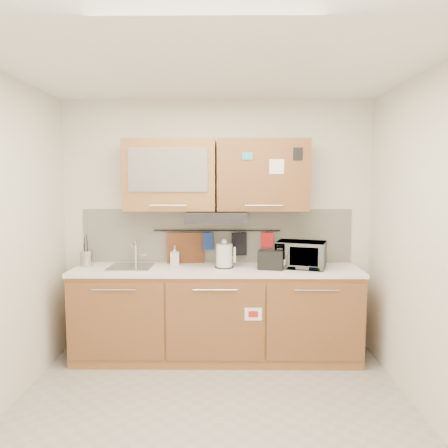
{
  "coord_description": "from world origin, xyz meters",
  "views": [
    {
      "loc": [
        0.12,
        -3.05,
        1.79
      ],
      "look_at": [
        0.08,
        1.05,
        1.37
      ],
      "focal_mm": 35.0,
      "sensor_mm": 36.0,
      "label": 1
    }
  ],
  "objects": [
    {
      "name": "microwave",
      "position": [
        0.84,
        1.21,
        1.05
      ],
      "size": [
        0.54,
        0.45,
        0.26
      ],
      "primitive_type": "imported",
      "rotation": [
        0.0,
        0.0,
        -0.31
      ],
      "color": "#999999",
      "rests_on": "countertop"
    },
    {
      "name": "countertop",
      "position": [
        0.0,
        1.19,
        0.9
      ],
      "size": [
        2.82,
        0.62,
        0.04
      ],
      "primitive_type": "cube",
      "color": "white",
      "rests_on": "base_cabinet"
    },
    {
      "name": "backsplash",
      "position": [
        0.0,
        1.49,
        1.2
      ],
      "size": [
        2.8,
        0.02,
        0.56
      ],
      "primitive_type": "cube",
      "color": "silver",
      "rests_on": "countertop"
    },
    {
      "name": "utensil_crock",
      "position": [
        -1.3,
        1.25,
        1.0
      ],
      "size": [
        0.16,
        0.16,
        0.32
      ],
      "rotation": [
        0.0,
        0.0,
        0.3
      ],
      "color": "#B0B1B5",
      "rests_on": "countertop"
    },
    {
      "name": "upper_cabinets",
      "position": [
        -0.0,
        1.32,
        1.83
      ],
      "size": [
        1.82,
        0.37,
        0.7
      ],
      "color": "olive",
      "rests_on": "wall_back"
    },
    {
      "name": "wall_back",
      "position": [
        0.0,
        1.5,
        1.3
      ],
      "size": [
        3.2,
        0.0,
        3.2
      ],
      "primitive_type": "plane",
      "rotation": [
        1.57,
        0.0,
        0.0
      ],
      "color": "silver",
      "rests_on": "ground"
    },
    {
      "name": "range_hood",
      "position": [
        0.0,
        1.25,
        1.42
      ],
      "size": [
        0.6,
        0.46,
        0.1
      ],
      "primitive_type": "cube",
      "color": "black",
      "rests_on": "upper_cabinets"
    },
    {
      "name": "base_cabinet",
      "position": [
        0.0,
        1.19,
        0.41
      ],
      "size": [
        2.8,
        0.64,
        0.88
      ],
      "color": "olive",
      "rests_on": "floor"
    },
    {
      "name": "kettle",
      "position": [
        0.08,
        1.2,
        1.03
      ],
      "size": [
        0.2,
        0.18,
        0.29
      ],
      "rotation": [
        0.0,
        0.0,
        -0.01
      ],
      "color": "silver",
      "rests_on": "countertop"
    },
    {
      "name": "dark_pouch",
      "position": [
        0.23,
        1.44,
        1.12
      ],
      "size": [
        0.16,
        0.09,
        0.24
      ],
      "primitive_type": "cube",
      "rotation": [
        0.0,
        0.0,
        0.32
      ],
      "color": "black",
      "rests_on": "utensil_rail"
    },
    {
      "name": "oven_mitt",
      "position": [
        -0.09,
        1.44,
        1.15
      ],
      "size": [
        0.11,
        0.03,
        0.18
      ],
      "primitive_type": "cube",
      "rotation": [
        0.0,
        0.0,
        -0.03
      ],
      "color": "navy",
      "rests_on": "utensil_rail"
    },
    {
      "name": "wall_right",
      "position": [
        1.6,
        0.0,
        1.3
      ],
      "size": [
        0.0,
        3.0,
        3.0
      ],
      "primitive_type": "plane",
      "rotation": [
        1.57,
        0.0,
        -1.57
      ],
      "color": "silver",
      "rests_on": "ground"
    },
    {
      "name": "ceiling",
      "position": [
        0.0,
        0.0,
        2.6
      ],
      "size": [
        3.2,
        3.2,
        0.0
      ],
      "primitive_type": "plane",
      "rotation": [
        3.14,
        0.0,
        0.0
      ],
      "color": "white",
      "rests_on": "wall_back"
    },
    {
      "name": "soap_bottle",
      "position": [
        -0.43,
        1.35,
        1.02
      ],
      "size": [
        0.09,
        0.1,
        0.19
      ],
      "primitive_type": "imported",
      "rotation": [
        0.0,
        0.0,
        0.07
      ],
      "color": "#999999",
      "rests_on": "countertop"
    },
    {
      "name": "utensil_rail",
      "position": [
        0.0,
        1.45,
        1.26
      ],
      "size": [
        1.3,
        0.02,
        0.02
      ],
      "primitive_type": "cylinder",
      "rotation": [
        0.0,
        1.57,
        0.0
      ],
      "color": "black",
      "rests_on": "backsplash"
    },
    {
      "name": "floor",
      "position": [
        0.0,
        0.0,
        0.0
      ],
      "size": [
        3.2,
        3.2,
        0.0
      ],
      "primitive_type": "plane",
      "color": "#9E9993",
      "rests_on": "ground"
    },
    {
      "name": "sink",
      "position": [
        -0.85,
        1.21,
        0.92
      ],
      "size": [
        0.42,
        0.4,
        0.26
      ],
      "color": "silver",
      "rests_on": "countertop"
    },
    {
      "name": "cutting_board",
      "position": [
        -0.32,
        1.44,
        1.0
      ],
      "size": [
        0.39,
        0.07,
        0.48
      ],
      "primitive_type": "cube",
      "rotation": [
        0.0,
        0.0,
        0.11
      ],
      "color": "brown",
      "rests_on": "utensil_rail"
    },
    {
      "name": "toaster",
      "position": [
        0.53,
        1.13,
        1.01
      ],
      "size": [
        0.26,
        0.19,
        0.18
      ],
      "rotation": [
        0.0,
        0.0,
        -0.21
      ],
      "color": "black",
      "rests_on": "countertop"
    },
    {
      "name": "pot_holder",
      "position": [
        0.52,
        1.44,
        1.16
      ],
      "size": [
        0.13,
        0.04,
        0.16
      ],
      "primitive_type": "cube",
      "rotation": [
        0.0,
        0.0,
        -0.15
      ],
      "color": "red",
      "rests_on": "utensil_rail"
    }
  ]
}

